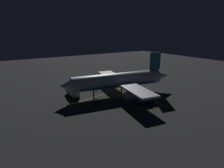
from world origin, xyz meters
name	(u,v)px	position (x,y,z in m)	size (l,w,h in m)	color
ground_plane	(118,95)	(0.00, 0.00, -0.10)	(180.00, 180.00, 0.20)	#323233
apron_guide_stripe	(102,95)	(2.45, 4.00, 0.00)	(0.24, 25.05, 0.01)	gold
airliner	(120,81)	(-0.10, -0.56, 4.14)	(30.02, 34.13, 11.72)	silver
baggage_truck	(73,92)	(5.70, 11.50, 1.18)	(6.50, 2.59, 2.21)	silver
catering_truck	(144,99)	(-9.10, -1.97, 1.18)	(3.44, 6.14, 2.26)	navy
ground_crew_worker	(96,101)	(-3.24, 8.87, 0.89)	(0.40, 0.40, 1.74)	black
traffic_cone_near_left	(88,89)	(8.59, 5.58, 0.25)	(0.50, 0.50, 0.55)	#EA590F
traffic_cone_near_right	(118,100)	(-4.48, 2.91, 0.25)	(0.50, 0.50, 0.55)	#EA590F
traffic_cone_under_wing	(98,91)	(5.84, 3.55, 0.25)	(0.50, 0.50, 0.55)	#EA590F
traffic_cone_far	(96,91)	(5.75, 4.21, 0.25)	(0.50, 0.50, 0.55)	#EA590F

